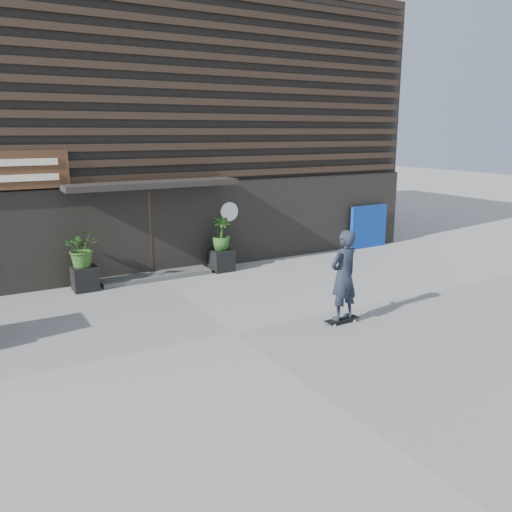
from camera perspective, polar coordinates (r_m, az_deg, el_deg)
ground at (r=10.50m, az=-2.48°, el=-8.31°), size 80.00×80.00×0.00m
entrance_step at (r=14.52m, az=-10.86°, el=-2.11°), size 3.00×0.80×0.12m
planter_pot_left at (r=13.80m, az=-18.10°, el=-2.32°), size 0.60×0.60×0.60m
bamboo_left at (r=13.62m, az=-18.33°, el=0.84°), size 0.86×0.75×0.96m
planter_pot_right at (r=14.97m, az=-3.77°, el=-0.47°), size 0.60×0.60×0.60m
bamboo_right at (r=14.81m, az=-3.82°, el=2.46°), size 0.54×0.54×0.96m
blue_tarp at (r=18.30m, az=12.12°, el=3.14°), size 1.54×0.18×1.44m
building at (r=19.16m, az=-16.80°, el=13.17°), size 18.00×11.00×8.00m
skateboarder at (r=10.81m, az=9.50°, el=-2.11°), size 0.78×0.55×1.97m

